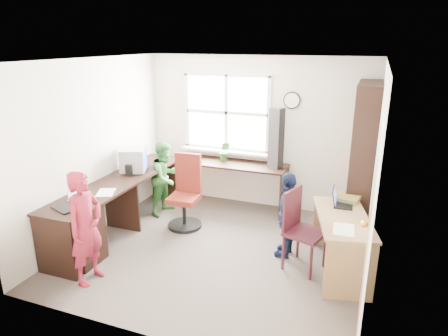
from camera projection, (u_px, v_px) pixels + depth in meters
name	position (u px, v px, depth m)	size (l,w,h in m)	color
room	(220.00, 159.00, 4.91)	(3.64, 3.44, 2.44)	#443B35
l_desk	(117.00, 212.00, 5.25)	(2.38, 2.95, 0.75)	black
right_desk	(342.00, 232.00, 4.60)	(0.83, 1.30, 0.69)	#98744C
bookshelf	(362.00, 165.00, 5.40)	(0.30, 1.02, 2.10)	black
swivel_chair	(186.00, 196.00, 5.78)	(0.52, 0.52, 1.06)	black
wooden_chair	(300.00, 226.00, 4.69)	(0.53, 0.53, 0.97)	#3D141D
crt_monitor	(133.00, 160.00, 5.86)	(0.44, 0.42, 0.35)	#A7A8AC
laptop_left	(70.00, 203.00, 4.64)	(0.39, 0.35, 0.22)	black
laptop_right	(340.00, 201.00, 4.86)	(0.26, 0.31, 0.21)	black
speaker_a	(129.00, 170.00, 5.72)	(0.10, 0.10, 0.17)	black
speaker_b	(144.00, 161.00, 6.13)	(0.10, 0.10, 0.17)	black
cd_tower	(276.00, 138.00, 5.99)	(0.23, 0.21, 0.92)	black
game_box	(348.00, 198.00, 4.99)	(0.33, 0.33, 0.06)	red
paper_a	(106.00, 192.00, 5.10)	(0.31, 0.36, 0.00)	white
paper_b	(344.00, 229.00, 4.23)	(0.24, 0.32, 0.00)	white
potted_plant	(224.00, 151.00, 6.38)	(0.18, 0.14, 0.33)	#31762F
person_red	(86.00, 228.00, 4.37)	(0.47, 0.31, 1.30)	maroon
person_green	(166.00, 178.00, 6.20)	(0.56, 0.43, 1.15)	#32772F
person_navy	(288.00, 215.00, 4.94)	(0.65, 0.27, 1.10)	#121D3B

